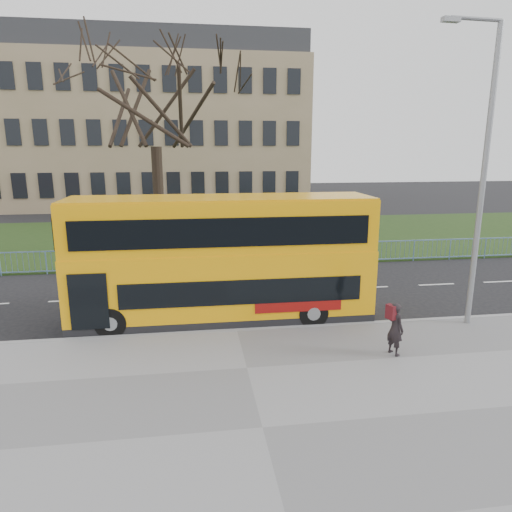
# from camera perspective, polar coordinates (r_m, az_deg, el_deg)

# --- Properties ---
(ground) EXTENTS (120.00, 120.00, 0.00)m
(ground) POSITION_cam_1_polar(r_m,az_deg,el_deg) (16.02, -2.97, -7.49)
(ground) COLOR black
(ground) RESTS_ON ground
(pavement) EXTENTS (80.00, 10.50, 0.12)m
(pavement) POSITION_cam_1_polar(r_m,az_deg,el_deg) (10.01, 0.82, -20.92)
(pavement) COLOR slate
(pavement) RESTS_ON ground
(kerb) EXTENTS (80.00, 0.20, 0.14)m
(kerb) POSITION_cam_1_polar(r_m,az_deg,el_deg) (14.56, -2.41, -9.38)
(kerb) COLOR gray
(kerb) RESTS_ON ground
(grass_verge) EXTENTS (80.00, 15.40, 0.08)m
(grass_verge) POSITION_cam_1_polar(r_m,az_deg,el_deg) (29.79, -5.50, 2.35)
(grass_verge) COLOR #1C3413
(grass_verge) RESTS_ON ground
(guard_railing) EXTENTS (40.00, 0.12, 1.10)m
(guard_railing) POSITION_cam_1_polar(r_m,az_deg,el_deg) (22.16, -4.55, -0.11)
(guard_railing) COLOR #6A91BC
(guard_railing) RESTS_ON ground
(bare_tree) EXTENTS (9.48, 9.48, 13.54)m
(bare_tree) POSITION_cam_1_polar(r_m,az_deg,el_deg) (25.00, -12.50, 15.71)
(bare_tree) COLOR black
(bare_tree) RESTS_ON grass_verge
(civic_building) EXTENTS (30.00, 15.00, 14.00)m
(civic_building) POSITION_cam_1_polar(r_m,az_deg,el_deg) (50.07, -12.80, 14.53)
(civic_building) COLOR #907C5B
(civic_building) RESTS_ON ground
(yellow_bus) EXTENTS (9.84, 2.43, 4.12)m
(yellow_bus) POSITION_cam_1_polar(r_m,az_deg,el_deg) (15.06, -4.26, -0.07)
(yellow_bus) COLOR #FFAA0A
(yellow_bus) RESTS_ON ground
(pedestrian) EXTENTS (0.53, 0.64, 1.49)m
(pedestrian) POSITION_cam_1_polar(r_m,az_deg,el_deg) (13.22, 16.99, -8.68)
(pedestrian) COLOR black
(pedestrian) RESTS_ON pavement
(street_lamp) EXTENTS (1.94, 0.31, 9.14)m
(street_lamp) POSITION_cam_1_polar(r_m,az_deg,el_deg) (15.59, 26.33, 9.92)
(street_lamp) COLOR gray
(street_lamp) RESTS_ON pavement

